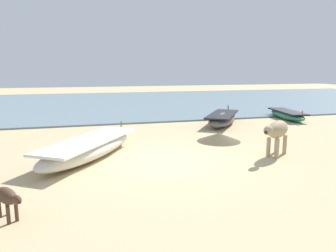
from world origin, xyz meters
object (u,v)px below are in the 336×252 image
fishing_boat_0 (90,147)px  fishing_boat_4 (222,119)px  calf_near_dark (7,197)px  fishing_boat_3 (287,114)px  cow_adult_dun (277,131)px

fishing_boat_0 → fishing_boat_4: fishing_boat_0 is taller
calf_near_dark → fishing_boat_0: bearing=124.4°
fishing_boat_3 → fishing_boat_4: 4.08m
fishing_boat_0 → fishing_boat_3: (10.29, 4.84, -0.07)m
fishing_boat_3 → cow_adult_dun: size_ratio=2.32×
fishing_boat_3 → calf_near_dark: size_ratio=4.22×
fishing_boat_0 → fishing_boat_4: 7.55m
cow_adult_dun → calf_near_dark: (-6.98, -2.40, -0.36)m
fishing_boat_3 → cow_adult_dun: (-4.82, -6.13, 0.53)m
fishing_boat_3 → fishing_boat_4: bearing=-71.2°
fishing_boat_0 → fishing_boat_4: size_ratio=1.19×
cow_adult_dun → calf_near_dark: cow_adult_dun is taller
cow_adult_dun → fishing_boat_4: bearing=-134.8°
fishing_boat_3 → calf_near_dark: fishing_boat_3 is taller
fishing_boat_4 → calf_near_dark: bearing=170.1°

